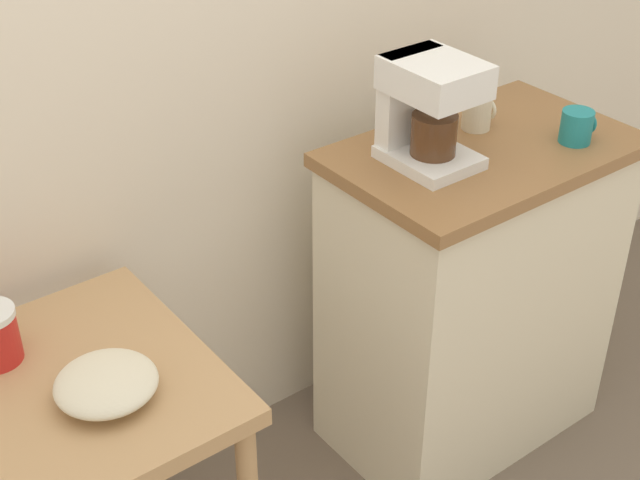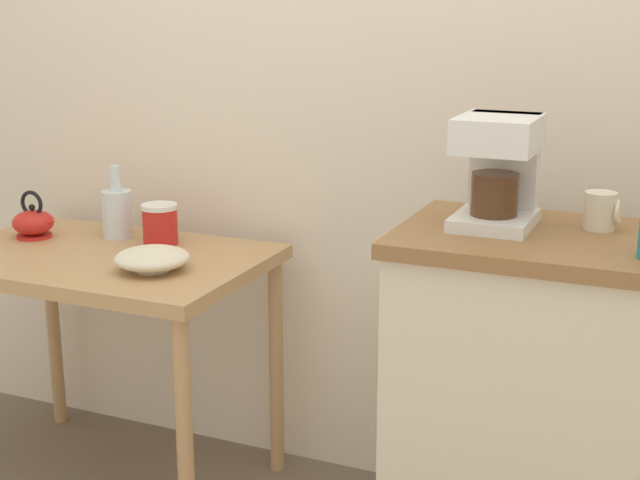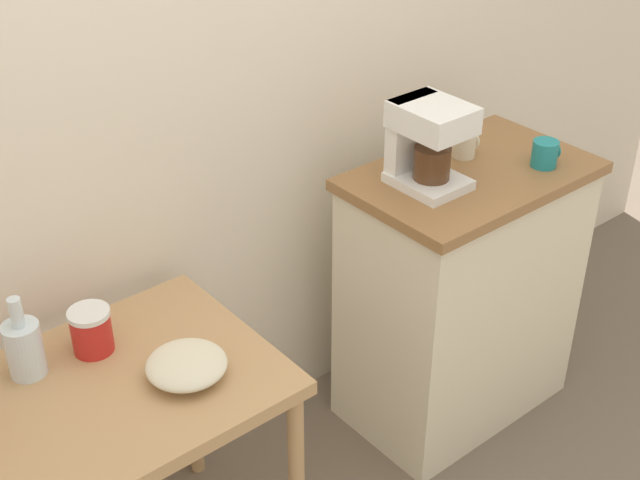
{
  "view_description": "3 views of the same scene",
  "coord_description": "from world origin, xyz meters",
  "px_view_note": "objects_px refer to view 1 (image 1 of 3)",
  "views": [
    {
      "loc": [
        -0.95,
        -1.32,
        1.94
      ],
      "look_at": [
        0.07,
        0.03,
        0.87
      ],
      "focal_mm": 50.57,
      "sensor_mm": 36.0,
      "label": 1
    },
    {
      "loc": [
        0.88,
        -2.0,
        1.46
      ],
      "look_at": [
        0.02,
        -0.02,
        0.88
      ],
      "focal_mm": 51.03,
      "sensor_mm": 36.0,
      "label": 2
    },
    {
      "loc": [
        -1.28,
        -1.51,
        2.16
      ],
      "look_at": [
        -0.0,
        0.05,
        0.92
      ],
      "focal_mm": 48.94,
      "sensor_mm": 36.0,
      "label": 3
    }
  ],
  "objects_px": {
    "mug_dark_teal": "(577,126)",
    "coffee_maker": "(426,106)",
    "mug_small_cream": "(477,112)",
    "bowl_stoneware": "(106,383)"
  },
  "relations": [
    {
      "from": "mug_dark_teal",
      "to": "mug_small_cream",
      "type": "bearing_deg",
      "value": 124.19
    },
    {
      "from": "coffee_maker",
      "to": "mug_dark_teal",
      "type": "bearing_deg",
      "value": -22.98
    },
    {
      "from": "mug_dark_teal",
      "to": "coffee_maker",
      "type": "bearing_deg",
      "value": 157.02
    },
    {
      "from": "bowl_stoneware",
      "to": "coffee_maker",
      "type": "relative_size",
      "value": 0.78
    },
    {
      "from": "mug_dark_teal",
      "to": "mug_small_cream",
      "type": "height_order",
      "value": "mug_small_cream"
    },
    {
      "from": "coffee_maker",
      "to": "mug_small_cream",
      "type": "xyz_separation_m",
      "value": [
        0.23,
        0.05,
        -0.1
      ]
    },
    {
      "from": "coffee_maker",
      "to": "mug_dark_teal",
      "type": "height_order",
      "value": "coffee_maker"
    },
    {
      "from": "coffee_maker",
      "to": "mug_dark_teal",
      "type": "relative_size",
      "value": 2.97
    },
    {
      "from": "coffee_maker",
      "to": "mug_dark_teal",
      "type": "xyz_separation_m",
      "value": [
        0.37,
        -0.16,
        -0.1
      ]
    },
    {
      "from": "bowl_stoneware",
      "to": "coffee_maker",
      "type": "distance_m",
      "value": 0.96
    }
  ]
}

